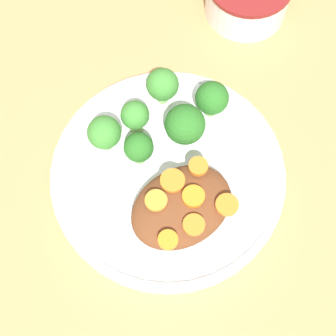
% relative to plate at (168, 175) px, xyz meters
% --- Properties ---
extents(ground_plane, '(4.00, 4.00, 0.00)m').
position_rel_plate_xyz_m(ground_plane, '(0.00, 0.00, -0.01)').
color(ground_plane, tan).
extents(plate, '(0.28, 0.28, 0.02)m').
position_rel_plate_xyz_m(plate, '(0.00, 0.00, 0.00)').
color(plate, white).
rests_on(plate, ground_plane).
extents(stew_mound, '(0.12, 0.09, 0.03)m').
position_rel_plate_xyz_m(stew_mound, '(0.01, 0.05, 0.02)').
color(stew_mound, brown).
rests_on(stew_mound, plate).
extents(broccoli_floret_0, '(0.04, 0.04, 0.05)m').
position_rel_plate_xyz_m(broccoli_floret_0, '(-0.09, -0.04, 0.04)').
color(broccoli_floret_0, '#759E51').
rests_on(broccoli_floret_0, plate).
extents(broccoli_floret_1, '(0.03, 0.03, 0.05)m').
position_rel_plate_xyz_m(broccoli_floret_1, '(-0.00, -0.07, 0.04)').
color(broccoli_floret_1, '#759E51').
rests_on(broccoli_floret_1, plate).
extents(broccoli_floret_2, '(0.04, 0.04, 0.05)m').
position_rel_plate_xyz_m(broccoli_floret_2, '(0.04, -0.07, 0.04)').
color(broccoli_floret_2, '#7FA85B').
rests_on(broccoli_floret_2, plate).
extents(broccoli_floret_3, '(0.05, 0.05, 0.06)m').
position_rel_plate_xyz_m(broccoli_floret_3, '(-0.04, -0.03, 0.04)').
color(broccoli_floret_3, '#7FA85B').
rests_on(broccoli_floret_3, plate).
extents(broccoli_floret_4, '(0.04, 0.04, 0.06)m').
position_rel_plate_xyz_m(broccoli_floret_4, '(-0.05, -0.09, 0.04)').
color(broccoli_floret_4, '#7FA85B').
rests_on(broccoli_floret_4, plate).
extents(broccoli_floret_5, '(0.03, 0.03, 0.05)m').
position_rel_plate_xyz_m(broccoli_floret_5, '(0.02, -0.03, 0.04)').
color(broccoli_floret_5, '#7FA85B').
rests_on(broccoli_floret_5, plate).
extents(carrot_slice_0, '(0.02, 0.02, 0.01)m').
position_rel_plate_xyz_m(carrot_slice_0, '(-0.02, 0.02, 0.04)').
color(carrot_slice_0, orange).
rests_on(carrot_slice_0, stew_mound).
extents(carrot_slice_1, '(0.02, 0.02, 0.01)m').
position_rel_plate_xyz_m(carrot_slice_1, '(0.05, 0.08, 0.04)').
color(carrot_slice_1, orange).
rests_on(carrot_slice_1, stew_mound).
extents(carrot_slice_2, '(0.03, 0.03, 0.00)m').
position_rel_plate_xyz_m(carrot_slice_2, '(0.04, 0.03, 0.04)').
color(carrot_slice_2, orange).
rests_on(carrot_slice_2, stew_mound).
extents(carrot_slice_3, '(0.03, 0.03, 0.00)m').
position_rel_plate_xyz_m(carrot_slice_3, '(-0.03, 0.08, 0.04)').
color(carrot_slice_3, orange).
rests_on(carrot_slice_3, stew_mound).
extents(carrot_slice_4, '(0.03, 0.03, 0.01)m').
position_rel_plate_xyz_m(carrot_slice_4, '(-0.00, 0.05, 0.04)').
color(carrot_slice_4, orange).
rests_on(carrot_slice_4, stew_mound).
extents(carrot_slice_5, '(0.03, 0.03, 0.01)m').
position_rel_plate_xyz_m(carrot_slice_5, '(0.01, 0.02, 0.04)').
color(carrot_slice_5, orange).
rests_on(carrot_slice_5, stew_mound).
extents(carrot_slice_6, '(0.02, 0.02, 0.01)m').
position_rel_plate_xyz_m(carrot_slice_6, '(0.02, 0.08, 0.04)').
color(carrot_slice_6, orange).
rests_on(carrot_slice_6, stew_mound).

